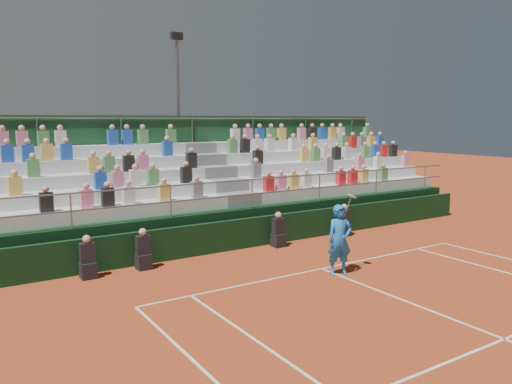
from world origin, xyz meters
TOP-DOWN VIEW (x-y plane):
  - ground at (0.00, 0.00)m, footprint 90.00×90.00m
  - courtside_wall at (0.00, 3.20)m, footprint 20.00×0.15m
  - line_officials at (-1.60, 2.75)m, footprint 9.61×0.40m
  - grandstand at (-0.00, 6.44)m, footprint 20.00×5.20m
  - tennis_player at (0.09, -0.63)m, footprint 0.94×0.66m
  - floodlight_mast at (1.54, 13.30)m, footprint 0.60×0.25m

SIDE VIEW (x-z plane):
  - ground at x=0.00m, z-range 0.00..0.00m
  - line_officials at x=-1.60m, z-range -0.12..1.07m
  - courtside_wall at x=0.00m, z-range 0.00..1.00m
  - tennis_player at x=0.09m, z-range -0.13..2.08m
  - grandstand at x=0.00m, z-range -1.11..3.29m
  - floodlight_mast at x=1.54m, z-range 0.68..9.25m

